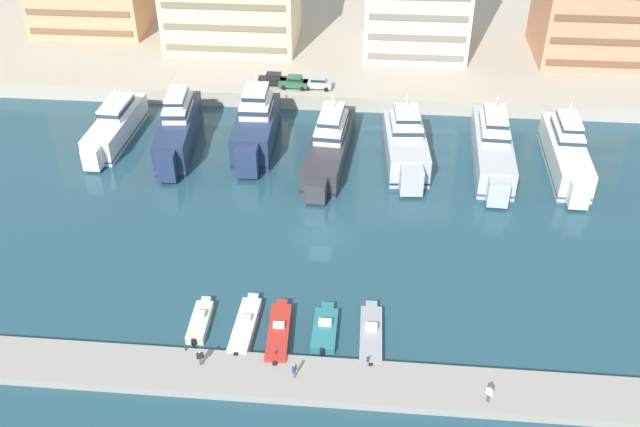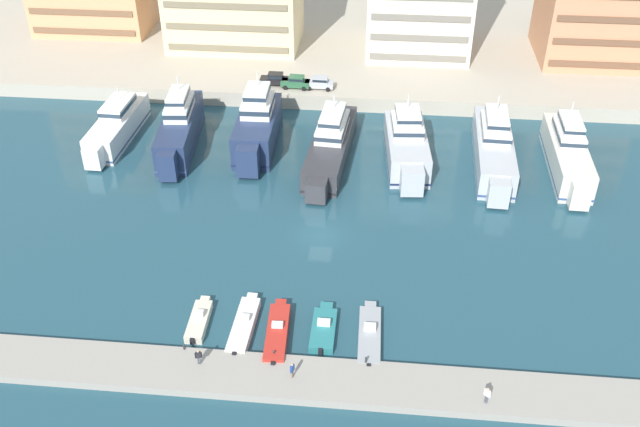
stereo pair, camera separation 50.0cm
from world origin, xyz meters
TOP-DOWN VIEW (x-y plane):
  - ground_plane at (0.00, 0.00)m, footprint 400.00×400.00m
  - quay_promenade at (0.00, 64.79)m, footprint 180.00×70.00m
  - pier_dock at (0.00, -20.82)m, footprint 120.00×4.83m
  - yacht_white_far_left at (-28.73, 19.06)m, footprint 4.32×17.31m
  - yacht_navy_left at (-19.93, 17.87)m, footprint 5.31×18.75m
  - yacht_navy_mid_left at (-9.98, 18.82)m, footprint 5.10×16.78m
  - yacht_charcoal_center_left at (-0.33, 16.60)m, footprint 5.70×21.35m
  - yacht_silver_center at (9.16, 16.57)m, footprint 5.89×16.64m
  - yacht_silver_center_right at (19.88, 17.14)m, footprint 5.06×20.48m
  - yacht_ivory_mid_right at (28.70, 16.75)m, footprint 4.32×18.93m
  - motorboat_cream_far_left at (-9.76, -14.63)m, footprint 1.72×6.02m
  - motorboat_white_left at (-5.53, -14.93)m, footprint 2.00×8.12m
  - motorboat_red_mid_left at (-2.35, -15.73)m, footprint 2.22×8.20m
  - motorboat_teal_center_left at (1.71, -14.54)m, footprint 2.17×6.44m
  - motorboat_grey_center at (5.89, -14.99)m, footprint 2.10×8.33m
  - car_black_far_left at (-9.81, 33.05)m, footprint 4.10×1.92m
  - car_green_left at (-6.68, 32.38)m, footprint 4.18×2.10m
  - car_silver_mid_left at (-3.27, 32.46)m, footprint 4.14×1.99m
  - apartment_block_center_left at (37.23, 48.64)m, footprint 15.84×15.46m
  - pedestrian_near_edge at (-8.36, -20.21)m, footprint 0.60×0.32m
  - pedestrian_mid_deck at (-0.30, -20.93)m, footprint 0.37×0.58m
  - pedestrian_far_side at (15.45, -22.07)m, footprint 0.52×0.47m
  - bollard_west at (-10.07, -18.65)m, footprint 0.20×0.20m
  - bollard_west_mid at (-2.19, -18.65)m, footprint 0.20×0.20m
  - bollard_east_mid at (5.70, -18.65)m, footprint 0.20×0.20m

SIDE VIEW (x-z plane):
  - ground_plane at x=0.00m, z-range 0.00..0.00m
  - pier_dock at x=0.00m, z-range 0.00..0.76m
  - motorboat_teal_center_left at x=1.71m, z-range -0.23..1.02m
  - motorboat_grey_center at x=5.89m, z-range -0.27..1.11m
  - motorboat_cream_far_left at x=-9.76m, z-range -0.23..1.11m
  - motorboat_white_left at x=-5.53m, z-range -0.21..1.16m
  - motorboat_red_mid_left at x=-2.35m, z-range -0.19..1.30m
  - quay_promenade at x=0.00m, z-range 0.00..2.14m
  - bollard_west at x=-10.07m, z-range 0.78..1.39m
  - bollard_west_mid at x=-2.19m, z-range 0.78..1.39m
  - bollard_east_mid at x=5.70m, z-range 0.78..1.39m
  - pedestrian_mid_deck at x=-0.30m, z-range 0.91..2.51m
  - pedestrian_near_edge at x=-8.36m, z-range 0.91..2.51m
  - pedestrian_far_side at x=15.45m, z-range 0.92..2.61m
  - yacht_white_far_left at x=-28.73m, z-range -1.34..5.21m
  - yacht_charcoal_center_left at x=-0.33m, z-range -1.74..5.92m
  - yacht_ivory_mid_right at x=28.70m, z-range -1.68..6.28m
  - yacht_silver_center_right at x=19.88m, z-range -1.72..6.34m
  - yacht_silver_center at x=9.16m, z-range -1.75..6.56m
  - yacht_navy_left at x=-19.93m, z-range -1.75..7.01m
  - yacht_navy_mid_left at x=-9.98m, z-range -1.87..7.53m
  - car_black_far_left at x=-9.81m, z-range 2.22..4.02m
  - car_green_left at x=-6.68m, z-range 2.22..4.02m
  - car_silver_mid_left at x=-3.27m, z-range 2.22..4.02m
  - apartment_block_center_left at x=37.23m, z-range 1.20..20.58m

